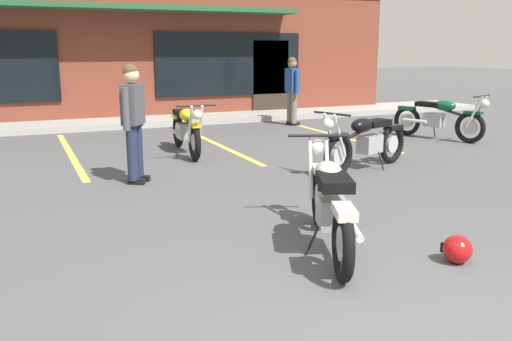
% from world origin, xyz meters
% --- Properties ---
extents(ground_plane, '(80.00, 80.00, 0.00)m').
position_xyz_m(ground_plane, '(0.00, 3.81, 0.00)').
color(ground_plane, '#515154').
extents(sidewalk_kerb, '(22.00, 1.80, 0.14)m').
position_xyz_m(sidewalk_kerb, '(0.00, 11.81, 0.07)').
color(sidewalk_kerb, '#A8A59E').
rests_on(sidewalk_kerb, ground_plane).
extents(brick_storefront_building, '(16.45, 7.25, 3.65)m').
position_xyz_m(brick_storefront_building, '(0.00, 15.46, 1.83)').
color(brick_storefront_building, brown).
rests_on(brick_storefront_building, ground_plane).
extents(painted_stall_lines, '(8.51, 4.80, 0.01)m').
position_xyz_m(painted_stall_lines, '(0.00, 8.21, 0.00)').
color(painted_stall_lines, '#DBCC4C').
rests_on(painted_stall_lines, ground_plane).
extents(motorcycle_foreground_classic, '(1.10, 2.00, 0.98)m').
position_xyz_m(motorcycle_foreground_classic, '(0.40, 2.13, 0.46)').
color(motorcycle_foreground_classic, black).
rests_on(motorcycle_foreground_classic, ground_plane).
extents(motorcycle_red_sportbike, '(0.66, 2.11, 0.98)m').
position_xyz_m(motorcycle_red_sportbike, '(0.55, 7.40, 0.46)').
color(motorcycle_red_sportbike, black).
rests_on(motorcycle_red_sportbike, ground_plane).
extents(motorcycle_black_cruiser, '(1.04, 2.02, 0.98)m').
position_xyz_m(motorcycle_black_cruiser, '(5.89, 6.84, 0.46)').
color(motorcycle_black_cruiser, black).
rests_on(motorcycle_black_cruiser, ground_plane).
extents(motorcycle_blue_standard, '(2.02, 1.04, 0.98)m').
position_xyz_m(motorcycle_blue_standard, '(2.76, 4.94, 0.46)').
color(motorcycle_blue_standard, black).
rests_on(motorcycle_blue_standard, ground_plane).
extents(person_in_shorts_foreground, '(0.42, 0.56, 1.68)m').
position_xyz_m(person_in_shorts_foreground, '(-0.75, 5.54, 0.95)').
color(person_in_shorts_foreground, black).
rests_on(person_in_shorts_foreground, ground_plane).
extents(person_by_back_row, '(0.28, 0.60, 1.68)m').
position_xyz_m(person_by_back_row, '(4.07, 10.02, 0.95)').
color(person_by_back_row, black).
rests_on(person_by_back_row, ground_plane).
extents(helmet_on_pavement, '(0.26, 0.26, 0.26)m').
position_xyz_m(helmet_on_pavement, '(1.27, 1.35, 0.13)').
color(helmet_on_pavement, '#B71414').
rests_on(helmet_on_pavement, ground_plane).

